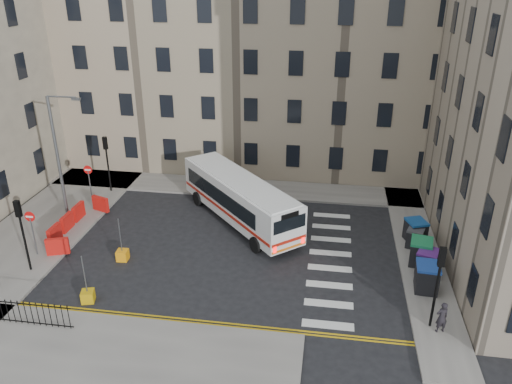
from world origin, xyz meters
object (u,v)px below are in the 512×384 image
(wheelie_bin_c, at_px, (420,252))
(bollard_chevron, at_px, (88,296))
(wheelie_bin_a, at_px, (427,277))
(wheelie_bin_d, at_px, (415,238))
(bus, at_px, (239,197))
(streetlamp, at_px, (58,157))
(wheelie_bin_e, at_px, (415,231))
(bollard_yellow, at_px, (123,255))
(pedestrian, at_px, (442,317))
(wheelie_bin_b, at_px, (427,261))

(wheelie_bin_c, xyz_separation_m, bollard_chevron, (-16.57, -5.82, -0.58))
(wheelie_bin_a, bearing_deg, wheelie_bin_d, 94.46)
(bus, bearing_deg, streetlamp, 146.34)
(wheelie_bin_e, bearing_deg, wheelie_bin_d, -118.23)
(streetlamp, xyz_separation_m, bollard_yellow, (5.45, -4.10, -4.04))
(streetlamp, xyz_separation_m, bus, (11.10, 1.51, -2.64))
(bollard_yellow, bearing_deg, bus, 44.80)
(wheelie_bin_d, bearing_deg, wheelie_bin_a, -70.84)
(wheelie_bin_e, distance_m, pedestrian, 8.20)
(wheelie_bin_a, xyz_separation_m, bollard_yellow, (-16.36, 0.54, -0.58))
(wheelie_bin_c, relative_size, pedestrian, 0.96)
(bollard_chevron, bearing_deg, wheelie_bin_c, 19.36)
(wheelie_bin_a, distance_m, wheelie_bin_d, 4.33)
(bus, distance_m, bollard_yellow, 8.09)
(wheelie_bin_c, distance_m, pedestrian, 5.67)
(wheelie_bin_a, distance_m, pedestrian, 3.21)
(wheelie_bin_c, height_order, wheelie_bin_e, wheelie_bin_c)
(streetlamp, height_order, bus, streetlamp)
(wheelie_bin_e, bearing_deg, wheelie_bin_b, -107.17)
(wheelie_bin_d, distance_m, pedestrian, 7.54)
(streetlamp, bearing_deg, bollard_chevron, -56.62)
(streetlamp, distance_m, wheelie_bin_e, 22.19)
(wheelie_bin_e, xyz_separation_m, bollard_chevron, (-16.64, -8.35, -0.53))
(wheelie_bin_e, bearing_deg, bollard_chevron, -173.46)
(wheelie_bin_a, distance_m, wheelie_bin_c, 2.47)
(bus, bearing_deg, bollard_chevron, -162.93)
(wheelie_bin_e, xyz_separation_m, bollard_yellow, (-16.46, -4.45, -0.53))
(wheelie_bin_a, xyz_separation_m, wheelie_bin_b, (0.28, 1.64, -0.08))
(bus, xyz_separation_m, wheelie_bin_b, (10.98, -4.52, -0.89))
(wheelie_bin_d, height_order, bollard_chevron, wheelie_bin_d)
(wheelie_bin_b, relative_size, bollard_yellow, 2.45)
(bus, height_order, bollard_yellow, bus)
(wheelie_bin_e, bearing_deg, wheelie_bin_c, -111.71)
(wheelie_bin_d, relative_size, bollard_chevron, 2.13)
(bus, relative_size, bollard_chevron, 16.11)
(pedestrian, bearing_deg, wheelie_bin_d, -108.54)
(streetlamp, xyz_separation_m, wheelie_bin_b, (22.08, -3.00, -3.53))
(bus, distance_m, bollard_chevron, 11.25)
(bollard_chevron, bearing_deg, streetlamp, 123.38)
(bus, relative_size, wheelie_bin_a, 6.63)
(wheelie_bin_d, relative_size, wheelie_bin_e, 0.85)
(wheelie_bin_a, xyz_separation_m, pedestrian, (0.15, -3.21, 0.04))
(wheelie_bin_b, height_order, bollard_yellow, wheelie_bin_b)
(wheelie_bin_b, xyz_separation_m, wheelie_bin_c, (-0.24, 0.82, 0.07))
(streetlamp, height_order, wheelie_bin_e, streetlamp)
(wheelie_bin_c, bearing_deg, streetlamp, -175.06)
(wheelie_bin_a, bearing_deg, bus, 154.68)
(wheelie_bin_c, xyz_separation_m, wheelie_bin_d, (-0.02, 1.86, -0.15))
(bus, xyz_separation_m, wheelie_bin_d, (10.71, -1.83, -0.97))
(bollard_chevron, bearing_deg, bollard_yellow, 87.39)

